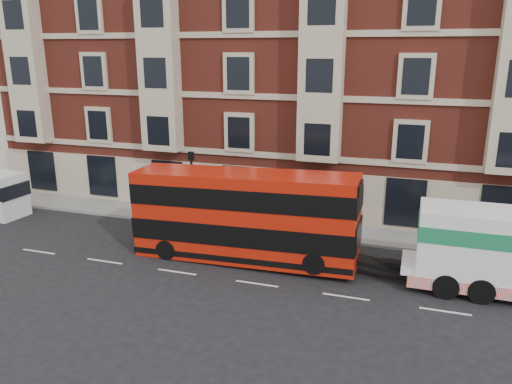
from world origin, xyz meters
TOP-DOWN VIEW (x-y plane):
  - ground at (0.00, 0.00)m, footprint 120.00×120.00m
  - sidewalk at (0.00, 7.50)m, footprint 90.00×3.00m
  - victorian_terrace at (0.50, 15.00)m, footprint 45.00×12.00m
  - lamp_post_west at (-6.00, 6.20)m, footprint 0.35×0.15m
  - double_decker_bus at (-1.41, 2.35)m, footprint 11.12×2.55m
  - pedestrian at (-8.86, 6.64)m, footprint 0.73×0.64m

SIDE VIEW (x-z plane):
  - ground at x=0.00m, z-range 0.00..0.00m
  - sidewalk at x=0.00m, z-range 0.00..0.15m
  - pedestrian at x=-8.86m, z-range 0.15..1.82m
  - double_decker_bus at x=-1.41m, z-range 0.13..4.64m
  - lamp_post_west at x=-6.00m, z-range 0.50..4.85m
  - victorian_terrace at x=0.50m, z-range -0.13..20.27m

